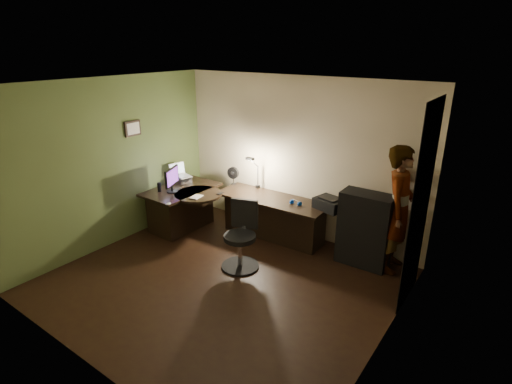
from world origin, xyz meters
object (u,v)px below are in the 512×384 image
Objects in this scene: cabinet at (365,229)px; office_chair at (240,237)px; monitor at (172,183)px; person at (398,210)px; desk_left at (183,208)px; desk_right at (272,218)px.

cabinet is 1.12× the size of office_chair.
person is (3.52, 1.05, 0.02)m from monitor.
desk_left is 1.31× the size of office_chair.
monitor reaches higher than desk_left.
office_chair is (0.16, -1.09, 0.14)m from desk_right.
person is (3.52, 0.84, 0.56)m from desk_left.
person is (0.41, 0.14, 0.37)m from cabinet.
desk_right is at bearing 79.99° from office_chair.
monitor is 0.47× the size of office_chair.
desk_right is 1.71× the size of cabinet.
desk_right is 1.62m from cabinet.
desk_left is 3.20m from cabinet.
desk_left is at bearing 66.74° from monitor.
cabinet is 2.41× the size of monitor.
person is at bearing 18.19° from cabinet.
office_chair is 2.31m from person.
office_chair reaches higher than desk_right.
office_chair is at bearing -141.85° from cabinet.
desk_left is at bearing 96.97° from person.
cabinet reaches higher than desk_right.
office_chair is 0.54× the size of person.
desk_left is 2.80× the size of monitor.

